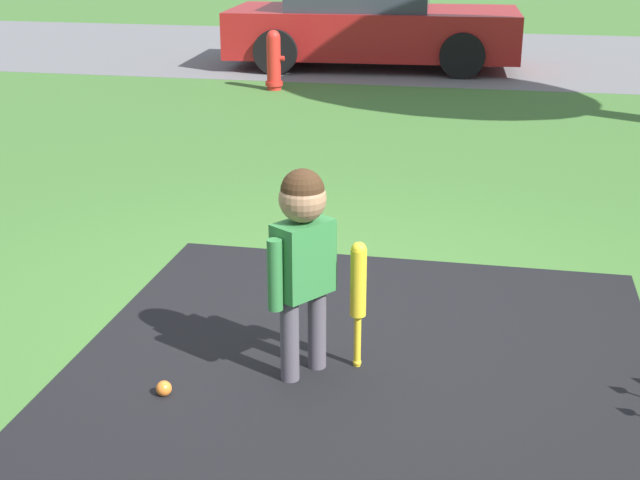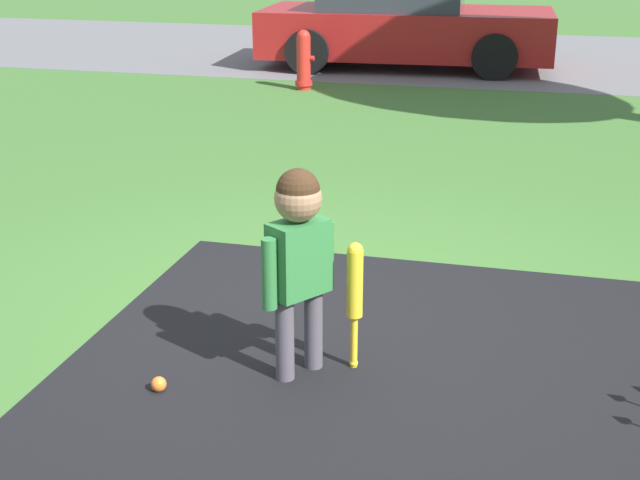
# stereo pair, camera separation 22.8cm
# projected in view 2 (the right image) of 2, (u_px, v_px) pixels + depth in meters

# --- Properties ---
(ground_plane) EXTENTS (60.00, 60.00, 0.00)m
(ground_plane) POSITION_uv_depth(u_px,v_px,m) (313.00, 317.00, 5.03)
(ground_plane) COLOR #3D6B2D
(street_strip) EXTENTS (40.00, 6.00, 0.01)m
(street_strip) POSITION_uv_depth(u_px,v_px,m) (478.00, 55.00, 14.38)
(street_strip) COLOR slate
(street_strip) RESTS_ON ground
(child) EXTENTS (0.29, 0.37, 1.05)m
(child) POSITION_uv_depth(u_px,v_px,m) (298.00, 244.00, 4.18)
(child) COLOR #4C4751
(child) RESTS_ON ground
(baseball_bat) EXTENTS (0.08, 0.08, 0.67)m
(baseball_bat) POSITION_uv_depth(u_px,v_px,m) (355.00, 288.00, 4.32)
(baseball_bat) COLOR yellow
(baseball_bat) RESTS_ON ground
(sports_ball) EXTENTS (0.07, 0.07, 0.07)m
(sports_ball) POSITION_uv_depth(u_px,v_px,m) (159.00, 384.00, 4.23)
(sports_ball) COLOR orange
(sports_ball) RESTS_ON ground
(fire_hydrant) EXTENTS (0.25, 0.23, 0.76)m
(fire_hydrant) POSITION_uv_depth(u_px,v_px,m) (304.00, 61.00, 11.46)
(fire_hydrant) COLOR red
(fire_hydrant) RESTS_ON ground
(parked_car) EXTENTS (4.32, 2.27, 1.33)m
(parked_car) POSITION_uv_depth(u_px,v_px,m) (403.00, 23.00, 13.14)
(parked_car) COLOR maroon
(parked_car) RESTS_ON ground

